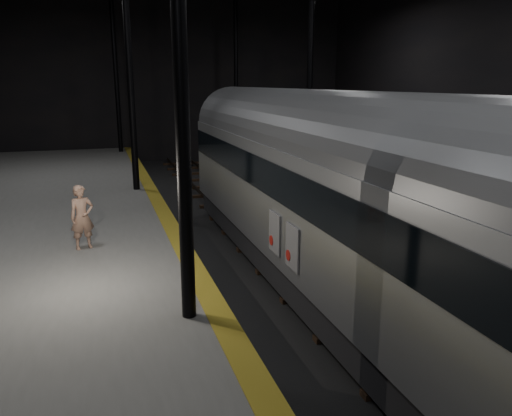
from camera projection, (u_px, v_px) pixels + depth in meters
name	position (u px, v px, depth m)	size (l,w,h in m)	color
ground	(296.00, 269.00, 14.44)	(44.00, 44.00, 0.00)	black
platform_left	(9.00, 284.00, 12.11)	(9.00, 43.80, 1.00)	#585856
platform_right	(506.00, 230.00, 16.53)	(9.00, 43.80, 1.00)	#585856
tactile_strip	(183.00, 247.00, 13.24)	(0.50, 43.80, 0.01)	olive
track	(296.00, 267.00, 14.42)	(2.40, 43.00, 0.24)	#3F3328
train	(333.00, 191.00, 11.74)	(2.79, 18.63, 4.98)	#94979C
woman	(82.00, 217.00, 12.98)	(0.62, 0.41, 1.70)	tan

